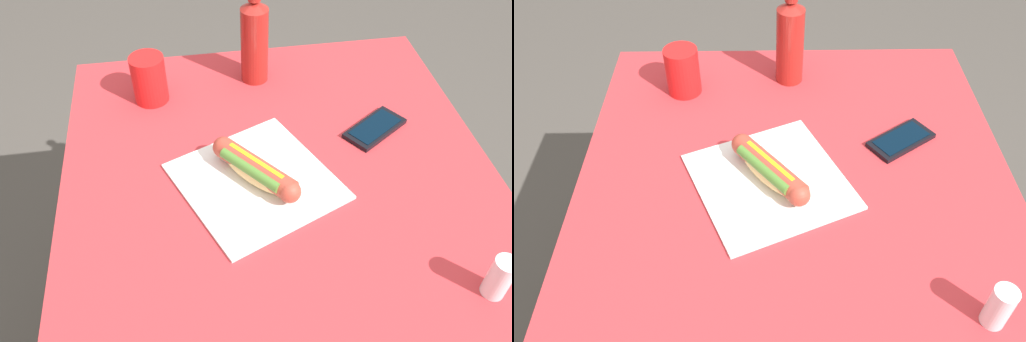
% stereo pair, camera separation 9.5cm
% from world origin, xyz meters
% --- Properties ---
extents(dining_table, '(1.05, 0.82, 0.73)m').
position_xyz_m(dining_table, '(0.00, 0.00, 0.59)').
color(dining_table, brown).
rests_on(dining_table, ground).
extents(paper_wrapper, '(0.34, 0.34, 0.01)m').
position_xyz_m(paper_wrapper, '(0.08, 0.05, 0.73)').
color(paper_wrapper, silver).
rests_on(paper_wrapper, dining_table).
extents(hot_dog, '(0.17, 0.14, 0.05)m').
position_xyz_m(hot_dog, '(0.08, 0.05, 0.77)').
color(hot_dog, '#E5BC75').
rests_on(hot_dog, paper_wrapper).
extents(cell_phone, '(0.13, 0.15, 0.01)m').
position_xyz_m(cell_phone, '(0.19, -0.21, 0.74)').
color(cell_phone, black).
rests_on(cell_phone, dining_table).
extents(soda_bottle, '(0.06, 0.06, 0.23)m').
position_xyz_m(soda_bottle, '(0.40, -0.00, 0.83)').
color(soda_bottle, maroon).
rests_on(soda_bottle, dining_table).
extents(drinking_cup, '(0.07, 0.07, 0.11)m').
position_xyz_m(drinking_cup, '(0.36, 0.23, 0.78)').
color(drinking_cup, red).
rests_on(drinking_cup, dining_table).
extents(salt_shaker, '(0.04, 0.04, 0.08)m').
position_xyz_m(salt_shaker, '(-0.21, -0.27, 0.77)').
color(salt_shaker, silver).
rests_on(salt_shaker, dining_table).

